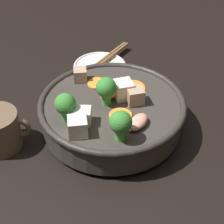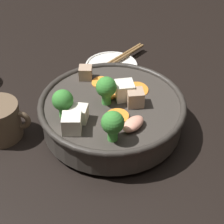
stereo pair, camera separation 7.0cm
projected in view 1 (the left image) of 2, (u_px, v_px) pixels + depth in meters
ground_plane at (112, 129)px, 0.73m from camera, size 3.00×3.00×0.00m
stirfry_bowl at (112, 111)px, 0.70m from camera, size 0.28×0.28×0.12m
side_saucer at (100, 67)px, 0.89m from camera, size 0.13×0.13×0.01m
chopsticks_pair at (100, 63)px, 0.89m from camera, size 0.15×0.19×0.01m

